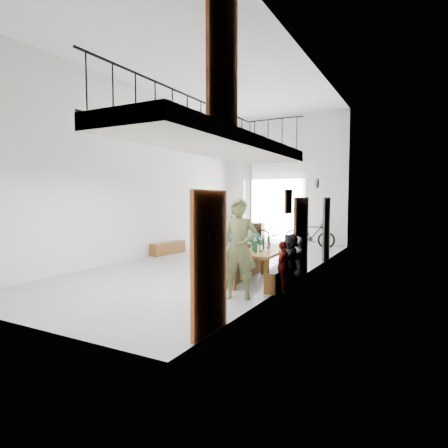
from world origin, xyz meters
The scene contains 24 objects.
floor centered at (0.00, 0.00, 0.00)m, with size 12.00×12.00×0.00m, color slate.
room_walls centered at (0.00, 0.00, 3.55)m, with size 12.00×12.00×12.00m.
gateway_portal centered at (-0.40, 5.94, 1.40)m, with size 2.80×0.08×2.80m, color white.
right_wall_decor centered at (2.70, -1.87, 1.74)m, with size 0.07×8.28×5.07m.
balcony centered at (1.98, -3.13, 2.96)m, with size 1.52×5.62×4.00m.
tasting_table centered at (2.20, -1.52, 0.71)m, with size 0.99×2.20×0.79m.
bench_inner centered at (1.50, -1.45, 0.25)m, with size 0.35×2.16×0.50m, color brown.
bench_wall centered at (2.57, -1.54, 0.22)m, with size 0.24×1.88×0.43m, color brown.
tableware centered at (2.23, -1.85, 0.93)m, with size 0.45×1.08×0.35m.
side_bench centered at (-2.50, 1.09, 0.21)m, with size 0.33×1.52×0.43m, color brown.
oak_barrel centered at (-2.21, 4.89, 0.50)m, with size 0.69×0.69×1.01m.
serving_counter centered at (-1.59, 5.65, 0.44)m, with size 1.67×0.46×0.88m, color #331C0E.
counter_bottles centered at (-1.59, 5.64, 1.02)m, with size 1.43×0.12×0.28m.
guest_left_a centered at (1.39, -2.21, 0.60)m, with size 0.59×0.38×1.20m, color silver.
guest_left_b centered at (1.49, -1.77, 0.59)m, with size 0.43×0.28×1.17m, color #225D71.
guest_left_c centered at (1.51, -1.08, 0.66)m, with size 0.65×0.50×1.33m, color silver.
guest_left_d centered at (1.51, -0.56, 0.54)m, with size 0.70×0.40×1.09m, color #225D71.
guest_right_a centered at (2.84, -2.07, 0.54)m, with size 0.63×0.26×1.07m, color #A2231B.
guest_right_b centered at (2.80, -1.41, 0.59)m, with size 1.09×0.35×1.17m, color black.
guest_right_c centered at (2.79, -0.91, 0.53)m, with size 0.52×0.34×1.07m, color silver.
host_standing centered at (2.25, -2.98, 0.99)m, with size 0.72×0.47×1.98m, color #4A512D.
potted_plant centered at (2.45, 0.44, 0.23)m, with size 0.42×0.37×0.47m, color #1D451A.
bicycle_near centered at (-0.03, 5.49, 0.49)m, with size 0.66×1.88×0.99m, color black.
bicycle_far centered at (1.60, 5.01, 0.52)m, with size 0.49×1.74×1.04m, color black.
Camera 1 is at (5.41, -9.55, 1.98)m, focal length 30.00 mm.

